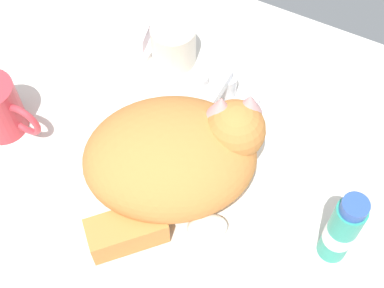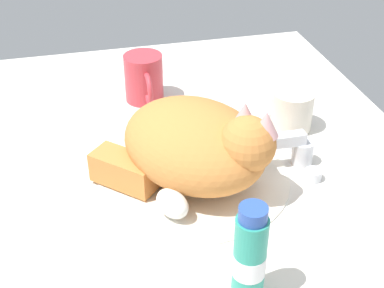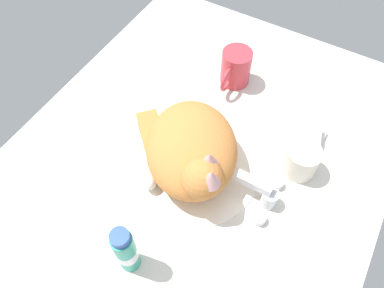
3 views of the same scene
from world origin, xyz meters
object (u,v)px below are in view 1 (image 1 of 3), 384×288
Objects in this scene: faucet at (223,87)px; soap_bar at (130,36)px; rinse_cup at (173,45)px; toothpaste_bottle at (342,230)px; cat at (176,158)px.

soap_bar is (-19.22, 3.02, -0.17)cm from faucet.
faucet is 11.63cm from rinse_cup.
faucet reaches higher than soap_bar.
faucet is at bearing 145.71° from toothpaste_bottle.
rinse_cup is 0.53× the size of toothpaste_bottle.
rinse_cup reaches higher than soap_bar.
toothpaste_bottle reaches higher than soap_bar.
cat is 24.12cm from toothpaste_bottle.
toothpaste_bottle is (24.11, 0.35, -0.41)cm from cat.
rinse_cup is at bearing 119.45° from cat.
toothpaste_bottle is (44.19, -20.05, 4.17)cm from soap_bar.
cat is 4.16× the size of rinse_cup.
toothpaste_bottle reaches higher than faucet.
soap_bar is at bearing 171.06° from faucet.
cat reaches higher than toothpaste_bottle.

